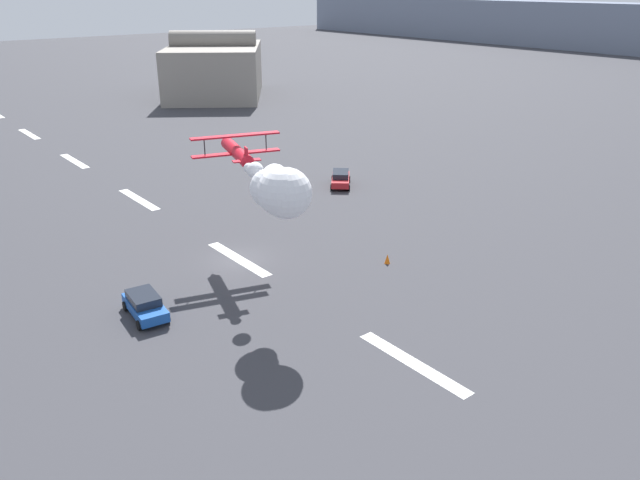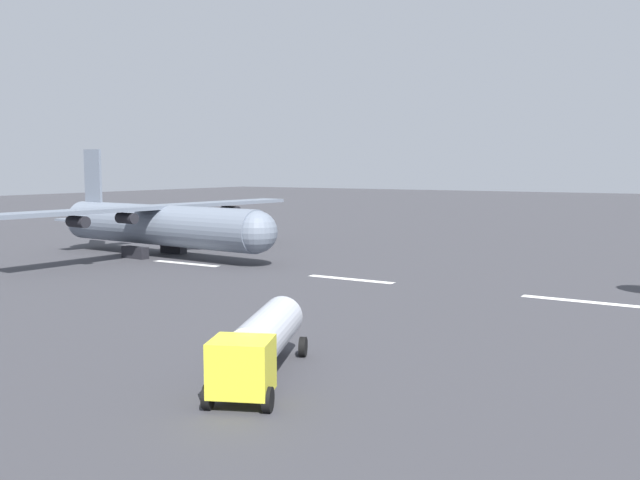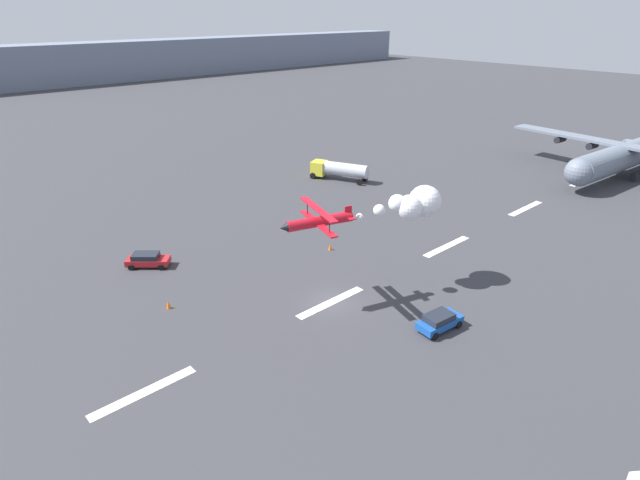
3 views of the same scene
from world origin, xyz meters
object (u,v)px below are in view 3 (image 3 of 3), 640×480
Objects in this scene: stunt_biplane_red at (411,204)px; followme_car_yellow at (439,321)px; cargo_transport_plane at (618,157)px; airport_staff_sedan at (147,260)px; traffic_cone_far at (330,247)px; fuel_tanker_truck at (339,169)px; traffic_cone_near at (168,305)px.

followme_car_yellow is at bearing -120.93° from stunt_biplane_red.
airport_staff_sedan is (-70.08, 21.30, -2.70)m from cargo_transport_plane.
traffic_cone_far is (-52.70, 11.18, -3.14)m from cargo_transport_plane.
fuel_tanker_truck is 12.79× the size of traffic_cone_far.
fuel_tanker_truck is 26.35m from traffic_cone_far.
stunt_biplane_red is 21.30× the size of traffic_cone_near.
airport_staff_sedan is (-17.93, 20.68, -7.59)m from stunt_biplane_red.
cargo_transport_plane is at bearing -0.68° from stunt_biplane_red.
traffic_cone_near is at bearing -155.73° from fuel_tanker_truck.
cargo_transport_plane is at bearing -11.98° from traffic_cone_far.
cargo_transport_plane reaches higher than fuel_tanker_truck.
fuel_tanker_truck reaches higher than traffic_cone_near.
airport_staff_sedan is at bearing 163.09° from cargo_transport_plane.
traffic_cone_near is at bearing 130.14° from followme_car_yellow.
cargo_transport_plane is 3.94× the size of fuel_tanker_truck.
traffic_cone_far is at bearing -136.03° from fuel_tanker_truck.
traffic_cone_far is (-0.55, 10.56, -8.02)m from stunt_biplane_red.
stunt_biplane_red is 11.44m from followme_car_yellow.
stunt_biplane_red reaches higher than fuel_tanker_truck.
cargo_transport_plane is at bearing 6.79° from followme_car_yellow.
cargo_transport_plane reaches higher than traffic_cone_far.
followme_car_yellow is (-22.79, -36.18, -0.93)m from fuel_tanker_truck.
traffic_cone_near is at bearing 170.55° from cargo_transport_plane.
fuel_tanker_truck is 12.79× the size of traffic_cone_near.
traffic_cone_near is 1.00× the size of traffic_cone_far.
cargo_transport_plane is 52.38m from stunt_biplane_red.
airport_staff_sedan is (-13.53, 28.03, 0.00)m from followme_car_yellow.
traffic_cone_near is 19.70m from traffic_cone_far.
airport_staff_sedan is at bearing 149.80° from traffic_cone_far.
stunt_biplane_red is at bearing -122.53° from fuel_tanker_truck.
stunt_biplane_red reaches higher than followme_car_yellow.
followme_car_yellow is 24.56m from traffic_cone_near.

